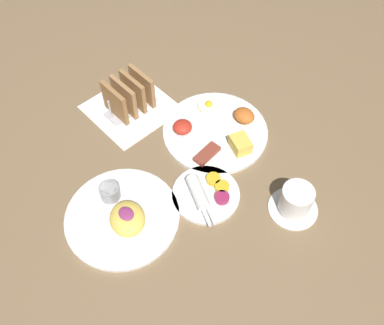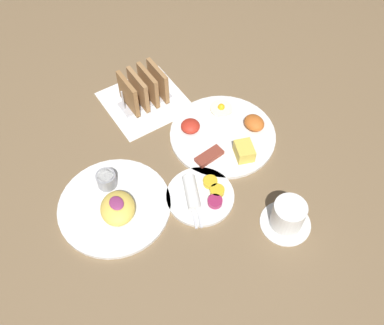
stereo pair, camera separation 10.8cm
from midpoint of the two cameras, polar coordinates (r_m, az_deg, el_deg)
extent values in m
plane|color=brown|center=(1.12, -6.88, -0.49)|extent=(3.00, 3.00, 0.00)
cube|color=white|center=(1.25, -10.61, 7.01)|extent=(0.22, 0.22, 0.00)
cylinder|color=white|center=(1.17, 0.48, 4.00)|extent=(0.29, 0.29, 0.01)
cube|color=#E5C64C|center=(1.12, 3.74, 2.26)|extent=(0.07, 0.06, 0.04)
ellipsoid|color=#C66023|center=(1.18, 4.39, 6.10)|extent=(0.06, 0.05, 0.03)
cylinder|color=#F4EACC|center=(1.22, -0.30, 7.43)|extent=(0.06, 0.06, 0.01)
sphere|color=yellow|center=(1.22, -0.30, 7.62)|extent=(0.02, 0.02, 0.02)
ellipsoid|color=red|center=(1.16, -3.93, 4.59)|extent=(0.05, 0.05, 0.03)
cube|color=brown|center=(1.11, -0.75, 0.97)|extent=(0.04, 0.08, 0.01)
cylinder|color=white|center=(1.05, -1.07, -4.49)|extent=(0.17, 0.17, 0.01)
cylinder|color=#99234C|center=(1.03, 1.06, -4.93)|extent=(0.04, 0.04, 0.01)
cylinder|color=gold|center=(1.05, 1.09, -3.49)|extent=(0.04, 0.04, 0.01)
cylinder|color=gold|center=(1.06, -0.02, -2.44)|extent=(0.04, 0.04, 0.01)
cylinder|color=white|center=(1.03, -2.18, -4.22)|extent=(0.10, 0.07, 0.03)
cube|color=silver|center=(1.00, -0.55, -7.39)|extent=(0.05, 0.03, 0.00)
cube|color=silver|center=(1.00, -1.21, -7.60)|extent=(0.05, 0.03, 0.00)
cylinder|color=white|center=(1.04, -12.23, -7.32)|extent=(0.27, 0.27, 0.01)
ellipsoid|color=#EAC651|center=(1.01, -11.66, -7.56)|extent=(0.12, 0.11, 0.04)
ellipsoid|color=#8C3366|center=(0.99, -11.88, -6.92)|extent=(0.04, 0.03, 0.01)
cylinder|color=#99999E|center=(1.06, -13.79, -4.04)|extent=(0.05, 0.05, 0.04)
cylinder|color=white|center=(1.04, -13.96, -3.58)|extent=(0.04, 0.04, 0.01)
cube|color=#B7B7BC|center=(1.25, -10.64, 7.15)|extent=(0.06, 0.15, 0.01)
cube|color=olive|center=(1.20, -12.84, 7.62)|extent=(0.10, 0.01, 0.10)
cube|color=#A37547|center=(1.21, -11.61, 8.40)|extent=(0.10, 0.01, 0.10)
cube|color=#9C6E40|center=(1.22, -10.40, 9.17)|extent=(0.10, 0.01, 0.10)
cube|color=#A07244|center=(1.23, -9.20, 9.91)|extent=(0.10, 0.01, 0.10)
cylinder|color=#B7B7BC|center=(1.20, -13.56, 6.60)|extent=(0.01, 0.01, 0.07)
cylinder|color=#B7B7BC|center=(1.25, -8.31, 9.94)|extent=(0.01, 0.01, 0.07)
cylinder|color=white|center=(1.05, 10.48, -6.21)|extent=(0.12, 0.12, 0.01)
cylinder|color=white|center=(1.02, 10.80, -5.12)|extent=(0.08, 0.08, 0.07)
cylinder|color=#381E0F|center=(0.99, 11.06, -4.24)|extent=(0.06, 0.06, 0.01)
camera|label=1|loc=(0.05, -92.87, -3.96)|focal=40.00mm
camera|label=2|loc=(0.05, 87.13, 3.96)|focal=40.00mm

